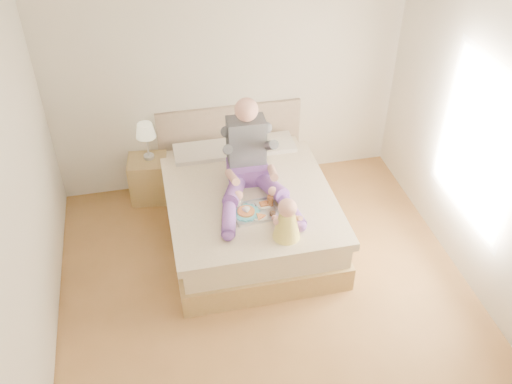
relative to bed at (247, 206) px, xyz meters
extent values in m
cube|color=brown|center=(0.00, -1.08, -0.32)|extent=(4.00, 4.20, 0.01)
cube|color=silver|center=(0.00, -1.08, 2.38)|extent=(4.00, 4.20, 0.02)
cube|color=beige|center=(0.00, 1.02, 1.03)|extent=(4.00, 0.02, 2.70)
cube|color=beige|center=(-2.00, -1.08, 1.03)|extent=(0.02, 4.20, 2.70)
cube|color=beige|center=(2.00, -1.08, 1.03)|extent=(0.02, 4.20, 2.70)
cube|color=white|center=(1.99, -0.88, 1.08)|extent=(0.02, 1.30, 1.60)
cube|color=white|center=(1.98, -0.88, 1.08)|extent=(0.01, 1.18, 1.48)
cube|color=olive|center=(0.00, -0.07, -0.18)|extent=(1.68, 2.13, 0.28)
cube|color=beige|center=(0.00, -0.07, 0.08)|extent=(1.60, 2.05, 0.24)
cube|color=beige|center=(0.00, -0.22, 0.25)|extent=(1.70, 1.80, 0.09)
cube|color=beige|center=(-0.38, 0.68, 0.27)|extent=(0.62, 0.40, 0.14)
cube|color=beige|center=(0.38, 0.68, 0.27)|extent=(0.62, 0.40, 0.14)
cube|color=#85705C|center=(0.00, 1.01, 0.18)|extent=(1.70, 0.08, 1.00)
cube|color=olive|center=(-1.00, 0.80, -0.05)|extent=(0.48, 0.44, 0.54)
cylinder|color=silver|center=(-0.97, 0.83, 0.24)|extent=(0.12, 0.12, 0.04)
cylinder|color=silver|center=(-0.97, 0.83, 0.39)|extent=(0.02, 0.02, 0.25)
cone|color=beige|center=(-0.97, 0.83, 0.59)|extent=(0.22, 0.22, 0.16)
cube|color=#673C98|center=(0.03, 0.10, 0.39)|extent=(0.42, 0.34, 0.19)
cube|color=#37383F|center=(0.04, 0.17, 0.73)|extent=(0.40, 0.25, 0.52)
sphere|color=#E2A18D|center=(0.04, 0.13, 1.12)|extent=(0.24, 0.24, 0.24)
cylinder|color=#673C98|center=(-0.15, -0.15, 0.38)|extent=(0.36, 0.58, 0.24)
cylinder|color=#673C98|center=(-0.29, -0.56, 0.36)|extent=(0.23, 0.51, 0.13)
sphere|color=#673C98|center=(-0.34, -0.80, 0.35)|extent=(0.12, 0.12, 0.12)
cylinder|color=#37383F|center=(-0.18, 0.02, 0.75)|extent=(0.14, 0.33, 0.27)
cylinder|color=#E2A18D|center=(-0.18, -0.19, 0.55)|extent=(0.11, 0.34, 0.18)
sphere|color=#E2A18D|center=(-0.15, -0.35, 0.44)|extent=(0.10, 0.10, 0.10)
cylinder|color=#673C98|center=(0.20, -0.16, 0.38)|extent=(0.33, 0.58, 0.24)
cylinder|color=#673C98|center=(0.32, -0.58, 0.36)|extent=(0.21, 0.51, 0.13)
sphere|color=#673C98|center=(0.36, -0.82, 0.35)|extent=(0.12, 0.12, 0.12)
cylinder|color=#37383F|center=(0.25, 0.01, 0.75)|extent=(0.12, 0.33, 0.27)
cylinder|color=#E2A18D|center=(0.23, -0.20, 0.55)|extent=(0.12, 0.34, 0.18)
sphere|color=#E2A18D|center=(0.20, -0.36, 0.44)|extent=(0.10, 0.10, 0.10)
cube|color=silver|center=(-0.01, -0.47, 0.30)|extent=(0.47, 0.39, 0.01)
cylinder|color=#45B9C6|center=(-0.10, -0.47, 0.31)|extent=(0.26, 0.26, 0.01)
cylinder|color=#DA8648|center=(-0.10, -0.47, 0.33)|extent=(0.17, 0.17, 0.02)
cylinder|color=white|center=(-0.16, -0.36, 0.35)|extent=(0.08, 0.08, 0.09)
torus|color=white|center=(-0.12, -0.35, 0.35)|extent=(0.02, 0.06, 0.06)
cylinder|color=#885E42|center=(-0.16, -0.36, 0.39)|extent=(0.07, 0.07, 0.01)
cylinder|color=white|center=(0.10, -0.39, 0.31)|extent=(0.14, 0.14, 0.01)
cube|color=#DA8648|center=(0.10, -0.39, 0.32)|extent=(0.09, 0.08, 0.02)
cylinder|color=white|center=(0.02, -0.57, 0.31)|extent=(0.14, 0.14, 0.01)
ellipsoid|color=red|center=(0.04, -0.58, 0.32)|extent=(0.04, 0.03, 0.01)
cylinder|color=white|center=(0.16, -0.40, 0.36)|extent=(0.07, 0.07, 0.11)
cylinder|color=orange|center=(0.16, -0.40, 0.36)|extent=(0.06, 0.06, 0.11)
cylinder|color=white|center=(0.15, -0.56, 0.32)|extent=(0.07, 0.07, 0.04)
cylinder|color=#46220A|center=(0.15, -0.56, 0.32)|extent=(0.06, 0.06, 0.03)
cone|color=#F0DD4C|center=(0.21, -0.87, 0.43)|extent=(0.26, 0.26, 0.28)
sphere|color=#E2A18D|center=(0.21, -0.87, 0.64)|extent=(0.17, 0.17, 0.17)
cylinder|color=#E2A18D|center=(0.15, -0.74, 0.34)|extent=(0.08, 0.20, 0.07)
sphere|color=#E2A18D|center=(0.15, -0.64, 0.34)|extent=(0.06, 0.06, 0.06)
cylinder|color=#E2A18D|center=(0.10, -0.86, 0.49)|extent=(0.08, 0.15, 0.12)
cylinder|color=#E2A18D|center=(0.25, -0.74, 0.34)|extent=(0.09, 0.21, 0.07)
sphere|color=#E2A18D|center=(0.25, -0.64, 0.34)|extent=(0.06, 0.06, 0.06)
cylinder|color=#E2A18D|center=(0.31, -0.85, 0.49)|extent=(0.09, 0.15, 0.12)
camera|label=1|loc=(-0.92, -4.69, 3.93)|focal=40.00mm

